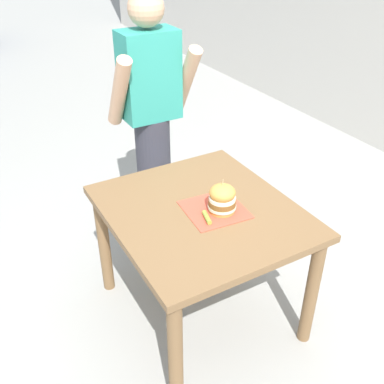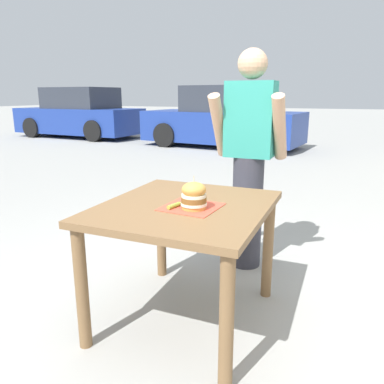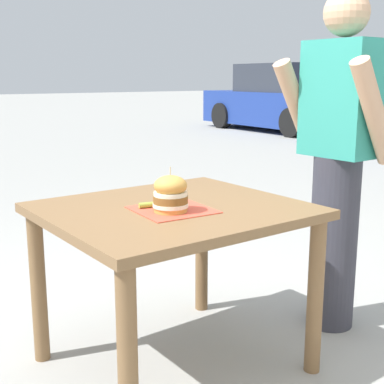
{
  "view_description": "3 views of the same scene",
  "coord_description": "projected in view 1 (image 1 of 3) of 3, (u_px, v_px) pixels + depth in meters",
  "views": [
    {
      "loc": [
        -1.0,
        -1.66,
        2.06
      ],
      "look_at": [
        0.0,
        0.1,
        0.79
      ],
      "focal_mm": 42.0,
      "sensor_mm": 36.0,
      "label": 1
    },
    {
      "loc": [
        0.84,
        -1.91,
        1.36
      ],
      "look_at": [
        0.0,
        0.1,
        0.79
      ],
      "focal_mm": 35.0,
      "sensor_mm": 36.0,
      "label": 2
    },
    {
      "loc": [
        1.84,
        -1.25,
        1.28
      ],
      "look_at": [
        0.0,
        0.1,
        0.79
      ],
      "focal_mm": 50.0,
      "sensor_mm": 36.0,
      "label": 3
    }
  ],
  "objects": [
    {
      "name": "pickle_spear",
      "position": [
        207.0,
        217.0,
        2.24
      ],
      "size": [
        0.05,
        0.1,
        0.02
      ],
      "primitive_type": "cylinder",
      "rotation": [
        0.0,
        1.57,
        1.32
      ],
      "color": "#8EA83D",
      "rests_on": "serving_paper"
    },
    {
      "name": "ground_plane",
      "position": [
        200.0,
        310.0,
        2.73
      ],
      "size": [
        80.0,
        80.0,
        0.0
      ],
      "primitive_type": "plane",
      "color": "#9E9E99"
    },
    {
      "name": "sandwich",
      "position": [
        222.0,
        198.0,
        2.28
      ],
      "size": [
        0.15,
        0.15,
        0.19
      ],
      "color": "gold",
      "rests_on": "serving_paper"
    },
    {
      "name": "diner_across_table",
      "position": [
        152.0,
        119.0,
        2.98
      ],
      "size": [
        0.55,
        0.35,
        1.69
      ],
      "color": "#33333D",
      "rests_on": "ground"
    },
    {
      "name": "serving_paper",
      "position": [
        215.0,
        210.0,
        2.33
      ],
      "size": [
        0.33,
        0.33,
        0.0
      ],
      "primitive_type": "cube",
      "rotation": [
        0.0,
        0.0,
        -0.08
      ],
      "color": "#D64C38",
      "rests_on": "patio_table"
    },
    {
      "name": "patio_table",
      "position": [
        201.0,
        227.0,
        2.4
      ],
      "size": [
        0.93,
        1.05,
        0.74
      ],
      "color": "brown",
      "rests_on": "ground"
    }
  ]
}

